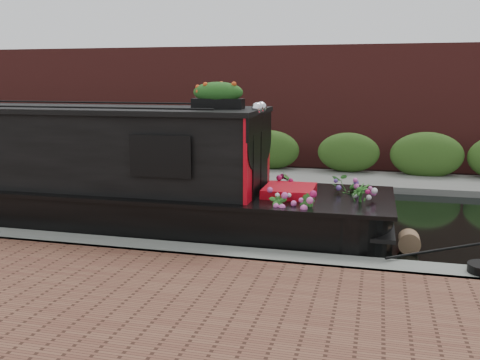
# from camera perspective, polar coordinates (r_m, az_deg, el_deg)

# --- Properties ---
(ground) EXTENTS (80.00, 80.00, 0.00)m
(ground) POSITION_cam_1_polar(r_m,az_deg,el_deg) (11.85, -1.48, -3.53)
(ground) COLOR black
(ground) RESTS_ON ground
(near_bank_coping) EXTENTS (40.00, 0.60, 0.50)m
(near_bank_coping) POSITION_cam_1_polar(r_m,az_deg,el_deg) (8.86, -7.44, -8.61)
(near_bank_coping) COLOR slate
(near_bank_coping) RESTS_ON ground
(far_bank_path) EXTENTS (40.00, 2.40, 0.34)m
(far_bank_path) POSITION_cam_1_polar(r_m,az_deg,el_deg) (15.84, 2.71, 0.12)
(far_bank_path) COLOR slate
(far_bank_path) RESTS_ON ground
(far_hedge) EXTENTS (40.00, 1.10, 2.80)m
(far_hedge) POSITION_cam_1_polar(r_m,az_deg,el_deg) (16.71, 3.34, 0.67)
(far_hedge) COLOR #32571D
(far_hedge) RESTS_ON ground
(far_brick_wall) EXTENTS (40.00, 1.00, 8.00)m
(far_brick_wall) POSITION_cam_1_polar(r_m,az_deg,el_deg) (18.74, 4.60, 1.76)
(far_brick_wall) COLOR maroon
(far_brick_wall) RESTS_ON ground
(narrowboat) EXTENTS (13.20, 2.41, 3.12)m
(narrowboat) POSITION_cam_1_polar(r_m,az_deg,el_deg) (11.49, -20.65, 0.01)
(narrowboat) COLOR black
(narrowboat) RESTS_ON ground
(rope_fender) EXTENTS (0.37, 0.37, 0.37)m
(rope_fender) POSITION_cam_1_polar(r_m,az_deg,el_deg) (9.62, 17.58, -6.30)
(rope_fender) COLOR brown
(rope_fender) RESTS_ON ground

